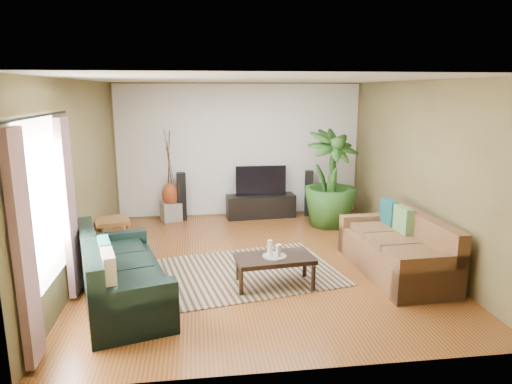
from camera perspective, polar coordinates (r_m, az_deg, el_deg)
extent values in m
plane|color=brown|center=(6.99, 0.21, -8.79)|extent=(5.50, 5.50, 0.00)
plane|color=white|center=(6.51, 0.23, 13.92)|extent=(5.50, 5.50, 0.00)
plane|color=olive|center=(9.32, -2.03, 5.21)|extent=(5.00, 0.00, 5.00)
plane|color=olive|center=(3.99, 5.49, -5.02)|extent=(5.00, 0.00, 5.00)
plane|color=olive|center=(6.76, -21.28, 1.51)|extent=(0.00, 5.50, 5.50)
plane|color=olive|center=(7.37, 19.88, 2.49)|extent=(0.00, 5.50, 5.50)
plane|color=white|center=(9.31, -2.02, 5.21)|extent=(4.90, 0.00, 4.90)
plane|color=white|center=(5.24, -25.15, -1.31)|extent=(0.00, 1.80, 1.80)
cube|color=gray|center=(4.61, -27.03, -6.55)|extent=(0.08, 0.35, 2.20)
cube|color=gray|center=(5.98, -22.36, -1.91)|extent=(0.08, 0.35, 2.20)
cylinder|color=black|center=(5.10, -25.56, 8.56)|extent=(0.03, 1.90, 0.03)
cube|color=black|center=(5.87, -16.34, -9.18)|extent=(1.42, 2.26, 0.85)
cube|color=brown|center=(6.79, 16.98, -6.22)|extent=(1.01, 2.07, 0.85)
cube|color=tan|center=(6.62, -1.52, -10.00)|extent=(2.91, 2.32, 0.01)
cube|color=black|center=(6.13, 2.32, -9.87)|extent=(1.07, 0.65, 0.42)
cylinder|color=gray|center=(6.05, 2.34, -7.99)|extent=(0.31, 0.31, 0.01)
cylinder|color=#F1E9CC|center=(6.04, 1.73, -6.96)|extent=(0.06, 0.06, 0.20)
cylinder|color=beige|center=(5.99, 2.79, -7.34)|extent=(0.06, 0.06, 0.16)
cylinder|color=beige|center=(6.10, 2.90, -7.13)|extent=(0.06, 0.06, 0.13)
cube|color=black|center=(9.33, 0.60, -1.76)|extent=(1.41, 0.50, 0.46)
cube|color=black|center=(9.21, 0.60, 1.45)|extent=(1.02, 0.06, 0.60)
cube|color=black|center=(9.19, -9.28, -0.55)|extent=(0.19, 0.21, 0.96)
cube|color=black|center=(9.46, 6.60, -0.17)|extent=(0.21, 0.22, 0.94)
imported|color=#224C19|center=(8.74, 9.27, 1.66)|extent=(1.33, 1.33, 1.83)
cylinder|color=black|center=(8.92, 9.10, -3.29)|extent=(0.34, 0.34, 0.26)
cube|color=#969694|center=(9.28, -10.57, -2.39)|extent=(0.46, 0.46, 0.36)
ellipsoid|color=maroon|center=(9.19, -10.66, -0.30)|extent=(0.33, 0.33, 0.46)
cube|color=brown|center=(7.71, -17.48, -5.19)|extent=(0.63, 0.63, 0.54)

